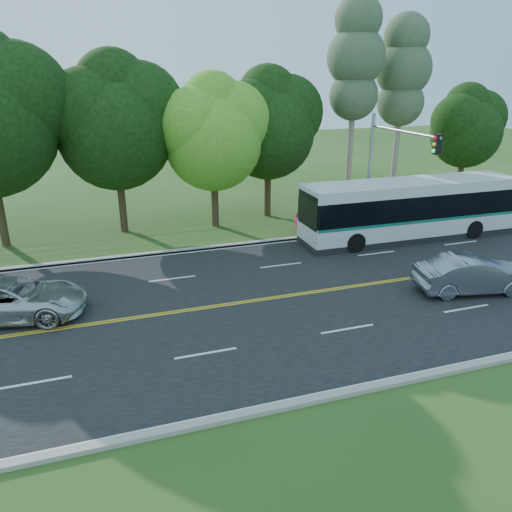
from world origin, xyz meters
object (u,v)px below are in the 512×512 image
object	(u,v)px
transit_bus	(410,210)
sedan	(473,274)
suv	(11,299)
traffic_signal	(389,160)

from	to	relation	value
transit_bus	sedan	xyz separation A→B (m)	(-1.79, -7.48, -0.85)
sedan	transit_bus	bearing A→B (deg)	-2.19
transit_bus	suv	distance (m)	21.11
transit_bus	sedan	world-z (taller)	transit_bus
traffic_signal	suv	bearing A→B (deg)	-168.65
traffic_signal	suv	size ratio (longest dim) A/B	1.24
traffic_signal	transit_bus	world-z (taller)	traffic_signal
transit_bus	sedan	distance (m)	7.74
transit_bus	suv	xyz separation A→B (m)	(-20.76, -3.75, -0.88)
suv	transit_bus	bearing A→B (deg)	-68.22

